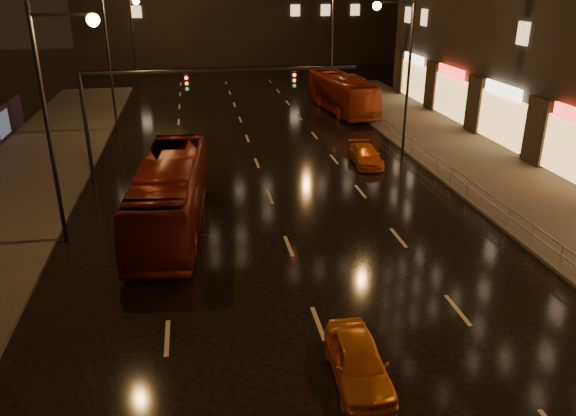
{
  "coord_description": "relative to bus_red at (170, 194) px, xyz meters",
  "views": [
    {
      "loc": [
        -3.66,
        -11.63,
        10.75
      ],
      "look_at": [
        -0.32,
        8.28,
        2.5
      ],
      "focal_mm": 35.0,
      "sensor_mm": 36.0,
      "label": 1
    }
  ],
  "objects": [
    {
      "name": "taxi_near",
      "position": [
        5.51,
        -12.05,
        -0.97
      ],
      "size": [
        1.65,
        3.79,
        1.27
      ],
      "primitive_type": "imported",
      "rotation": [
        0.0,
        0.0,
        -0.04
      ],
      "color": "orange",
      "rests_on": "ground"
    },
    {
      "name": "taxi_far",
      "position": [
        11.68,
        7.6,
        -1.03
      ],
      "size": [
        1.86,
        4.07,
        1.16
      ],
      "primitive_type": "imported",
      "rotation": [
        0.0,
        0.0,
        -0.06
      ],
      "color": "#C35712",
      "rests_on": "ground"
    },
    {
      "name": "bus_curb",
      "position": [
        14.01,
        22.66,
        -0.01
      ],
      "size": [
        3.73,
        11.62,
        3.18
      ],
      "primitive_type": "imported",
      "rotation": [
        0.0,
        0.0,
        0.09
      ],
      "color": "#962B0F",
      "rests_on": "ground"
    },
    {
      "name": "sidewalk_right",
      "position": [
        18.51,
        1.95,
        -1.53
      ],
      "size": [
        7.0,
        70.0,
        0.15
      ],
      "primitive_type": "cube",
      "color": "#38332D",
      "rests_on": "ground"
    },
    {
      "name": "bus_red",
      "position": [
        0.0,
        0.0,
        0.0
      ],
      "size": [
        3.68,
        11.71,
        3.21
      ],
      "primitive_type": "imported",
      "rotation": [
        0.0,
        0.0,
        -0.09
      ],
      "color": "#5B150D",
      "rests_on": "ground"
    },
    {
      "name": "traffic_signal",
      "position": [
        -0.05,
        6.94,
        3.13
      ],
      "size": [
        15.31,
        0.32,
        6.2
      ],
      "color": "black",
      "rests_on": "ground"
    },
    {
      "name": "railing_right",
      "position": [
        15.21,
        4.95,
        -0.71
      ],
      "size": [
        0.05,
        56.0,
        1.0
      ],
      "color": "#99999E",
      "rests_on": "sidewalk_right"
    },
    {
      "name": "ground",
      "position": [
        5.01,
        6.95,
        -1.6
      ],
      "size": [
        140.0,
        140.0,
        0.0
      ],
      "primitive_type": "plane",
      "color": "black",
      "rests_on": "ground"
    }
  ]
}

